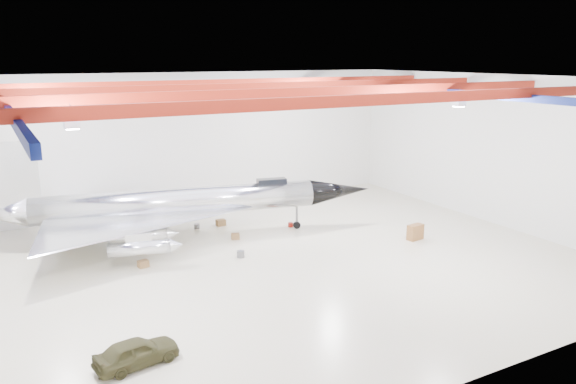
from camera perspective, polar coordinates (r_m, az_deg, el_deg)
floor at (r=33.71m, az=-3.99°, el=-7.67°), size 40.00×40.00×0.00m
wall_back at (r=45.98m, az=-12.02°, el=4.92°), size 40.00×0.00×40.00m
wall_right at (r=44.19m, az=20.19°, el=4.04°), size 0.00×30.00×30.00m
ceiling at (r=31.44m, az=-4.32°, el=11.36°), size 40.00×40.00×0.00m
ceiling_structure at (r=31.47m, az=-4.30°, el=10.13°), size 39.50×29.50×1.08m
jet_aircraft at (r=38.79m, az=-11.14°, el=-1.39°), size 25.96×17.86×7.15m
jeep at (r=24.37m, az=-15.13°, el=-15.42°), size 3.61×1.92×1.17m
desk at (r=39.38m, az=12.80°, el=-3.99°), size 1.23×0.75×1.06m
crate_ply at (r=34.72m, az=-14.50°, el=-7.08°), size 0.67×0.57×0.42m
toolbox_red at (r=40.80m, az=-14.80°, el=-4.02°), size 0.50×0.41×0.34m
engine_drum at (r=35.32m, az=-4.83°, el=-6.31°), size 0.56×0.56×0.42m
parts_bin at (r=41.93m, az=-6.85°, el=-3.10°), size 0.67×0.54×0.46m
crate_small at (r=39.24m, az=-21.68°, el=-5.32°), size 0.42×0.36×0.26m
tool_chest at (r=41.34m, az=0.26°, el=-3.34°), size 0.47×0.47×0.33m
oil_barrel at (r=38.78m, az=-5.37°, el=-4.50°), size 0.68×0.61×0.40m
spares_box at (r=41.42m, az=-9.25°, el=-3.46°), size 0.50×0.50×0.36m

